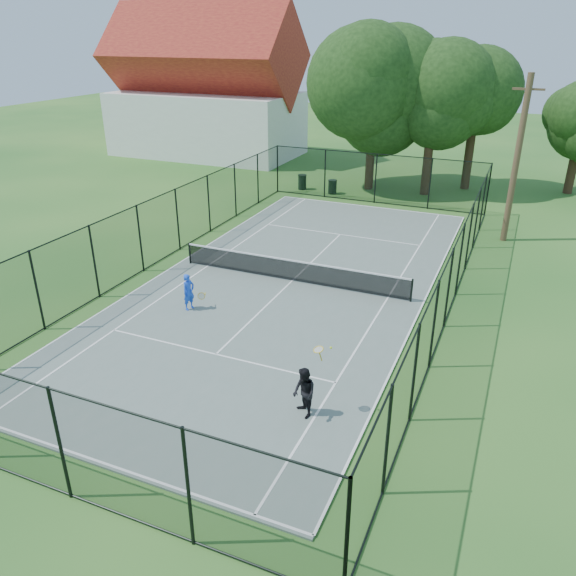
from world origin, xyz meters
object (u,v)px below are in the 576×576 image
at_px(utility_pole, 517,160).
at_px(player_black, 304,393).
at_px(trash_bin_right, 332,187).
at_px(trash_bin_left, 302,182).
at_px(player_blue, 189,292).
at_px(tennis_net, 292,270).

height_order(utility_pole, player_black, utility_pole).
bearing_deg(trash_bin_right, trash_bin_left, 173.47).
height_order(utility_pole, player_blue, utility_pole).
height_order(tennis_net, player_black, player_black).
distance_m(tennis_net, trash_bin_left, 15.15).
bearing_deg(player_black, trash_bin_left, 111.99).
relative_size(trash_bin_left, player_black, 0.49).
bearing_deg(utility_pole, player_black, -103.06).
bearing_deg(player_black, player_blue, 145.93).
bearing_deg(trash_bin_right, player_blue, -88.41).
xyz_separation_m(tennis_net, trash_bin_left, (-5.25, 14.21, -0.08)).
bearing_deg(tennis_net, player_blue, -123.18).
bearing_deg(tennis_net, trash_bin_left, 110.29).
xyz_separation_m(trash_bin_left, trash_bin_right, (2.20, -0.25, -0.04)).
distance_m(tennis_net, player_black, 9.05).
bearing_deg(trash_bin_right, utility_pole, -24.56).
distance_m(player_blue, player_black, 7.67).
relative_size(trash_bin_right, player_black, 0.45).
height_order(trash_bin_left, trash_bin_right, trash_bin_left).
height_order(trash_bin_left, utility_pole, utility_pole).
height_order(tennis_net, utility_pole, utility_pole).
distance_m(tennis_net, trash_bin_right, 14.29).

